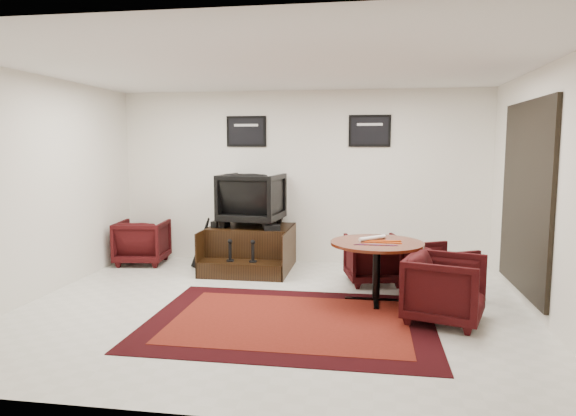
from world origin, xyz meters
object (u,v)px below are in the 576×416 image
Objects in this scene: shine_chair at (252,196)px; armchair_side at (142,240)px; shine_podium at (250,249)px; table_chair_back at (373,257)px; meeting_table at (377,249)px; table_chair_corner at (445,285)px; table_chair_window at (439,268)px.

shine_chair is 1.18× the size of armchair_side.
armchair_side is at bearing 178.14° from shine_podium.
shine_podium is 1.78× the size of table_chair_back.
armchair_side is (-1.82, 0.06, 0.09)m from shine_podium.
table_chair_back is at bearing 92.27° from meeting_table.
shine_podium is 1.16× the size of meeting_table.
shine_chair is 1.25× the size of table_chair_back.
meeting_table is 1.40× the size of table_chair_corner.
meeting_table is (1.93, -1.42, 0.35)m from shine_podium.
table_chair_corner is (0.73, -0.65, -0.25)m from meeting_table.
shine_chair is (0.00, 0.14, 0.82)m from shine_podium.
meeting_table is (3.75, -1.48, 0.26)m from armchair_side.
shine_podium is 1.43× the size of shine_chair.
meeting_table is at bearing 84.10° from table_chair_window.
meeting_table is 0.90m from table_chair_window.
shine_chair is at bearing 37.39° from table_chair_window.
table_chair_window is (2.72, -1.23, -0.76)m from shine_chair.
shine_chair is at bearing 90.00° from shine_podium.
armchair_side is at bearing -22.33° from table_chair_back.
shine_chair reaches higher than table_chair_back.
table_chair_corner is at bearing 148.00° from table_chair_window.
table_chair_window is at bearing 159.15° from armchair_side.
armchair_side is 3.77m from table_chair_back.
shine_chair is 1.27× the size of table_chair_window.
table_chair_window is at bearing 13.87° from table_chair_corner.
table_chair_window is (0.83, -0.53, -0.01)m from table_chair_back.
table_chair_corner reaches higher than shine_podium.
table_chair_corner is (0.76, -1.51, 0.03)m from table_chair_back.
table_chair_back reaches higher than table_chair_window.
table_chair_corner is (2.66, -2.07, 0.10)m from shine_podium.
table_chair_window is at bearing 134.43° from table_chair_back.
shine_podium is 0.83m from shine_chair.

